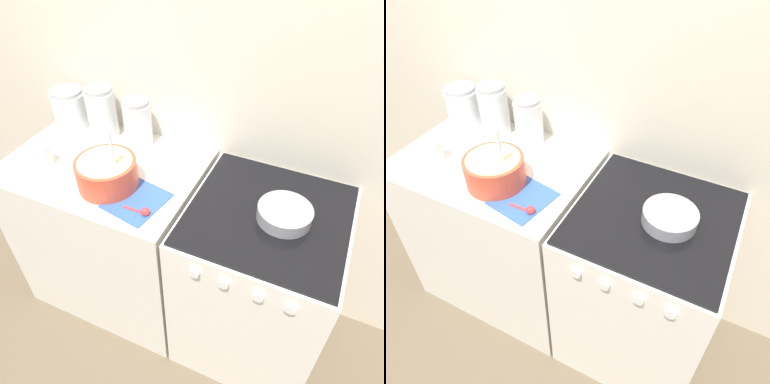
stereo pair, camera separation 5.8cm
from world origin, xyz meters
TOP-DOWN VIEW (x-y plane):
  - ground_plane at (0.00, 0.00)m, footprint 12.00×12.00m
  - wall_back at (0.00, 0.67)m, footprint 4.78×0.05m
  - countertop_cabinet at (-0.45, 0.32)m, footprint 0.89×0.64m
  - stove at (0.34, 0.32)m, footprint 0.64×0.66m
  - mixing_bowl at (-0.34, 0.21)m, footprint 0.26×0.26m
  - baking_pan at (0.40, 0.31)m, footprint 0.21×0.21m
  - storage_jar_left at (-0.78, 0.54)m, footprint 0.17×0.17m
  - storage_jar_middle at (-0.58, 0.54)m, footprint 0.14×0.14m
  - storage_jar_right at (-0.38, 0.54)m, footprint 0.13×0.13m
  - tin_can at (-0.69, 0.22)m, footprint 0.07×0.07m
  - recipe_page at (-0.18, 0.17)m, footprint 0.25×0.27m
  - measuring_spoon at (-0.12, 0.11)m, footprint 0.12×0.04m

SIDE VIEW (x-z plane):
  - ground_plane at x=0.00m, z-range 0.00..0.00m
  - stove at x=0.34m, z-range 0.00..0.93m
  - countertop_cabinet at x=-0.45m, z-range 0.00..0.93m
  - recipe_page at x=-0.18m, z-range 0.93..0.94m
  - measuring_spoon at x=-0.12m, z-range 0.93..0.97m
  - baking_pan at x=0.40m, z-range 0.93..0.99m
  - tin_can at x=-0.69m, z-range 0.93..1.03m
  - mixing_bowl at x=-0.34m, z-range 0.87..1.15m
  - storage_jar_left at x=-0.78m, z-range 0.92..1.12m
  - storage_jar_right at x=-0.38m, z-range 0.92..1.15m
  - storage_jar_middle at x=-0.58m, z-range 0.91..1.17m
  - wall_back at x=0.00m, z-range 0.00..2.40m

